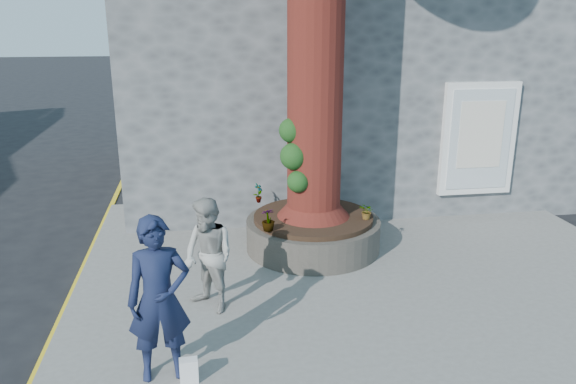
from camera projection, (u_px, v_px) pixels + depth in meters
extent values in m
plane|color=black|center=(285.00, 314.00, 7.80)|extent=(120.00, 120.00, 0.00)
cube|color=slate|center=(368.00, 273.00, 8.96)|extent=(9.00, 8.00, 0.12)
cube|color=yellow|center=(71.00, 297.00, 8.29)|extent=(0.10, 30.00, 0.01)
cube|color=#4D5052|center=(340.00, 58.00, 14.09)|extent=(10.00, 8.00, 6.00)
cube|color=white|center=(478.00, 139.00, 10.91)|extent=(1.50, 0.12, 2.20)
cube|color=silver|center=(480.00, 140.00, 10.86)|extent=(1.25, 0.04, 1.95)
cube|color=silver|center=(481.00, 135.00, 10.81)|extent=(0.90, 0.02, 1.30)
cylinder|color=black|center=(313.00, 234.00, 9.70)|extent=(2.30, 2.30, 0.52)
cylinder|color=black|center=(313.00, 217.00, 9.61)|extent=(2.04, 2.04, 0.08)
cone|color=#4D1813|center=(314.00, 196.00, 9.50)|extent=(1.24, 1.24, 0.70)
sphere|color=#174015|center=(294.00, 156.00, 9.03)|extent=(0.44, 0.44, 0.44)
sphere|color=#174015|center=(298.00, 182.00, 9.06)|extent=(0.36, 0.36, 0.36)
sphere|color=#174015|center=(291.00, 130.00, 9.02)|extent=(0.40, 0.40, 0.40)
imported|color=#151C39|center=(159.00, 299.00, 6.02)|extent=(0.73, 0.53, 1.87)
imported|color=#999893|center=(209.00, 256.00, 7.49)|extent=(0.95, 0.97, 1.58)
cube|color=white|center=(189.00, 371.00, 6.12)|extent=(0.21, 0.13, 0.28)
imported|color=gray|center=(258.00, 193.00, 10.22)|extent=(0.22, 0.23, 0.37)
imported|color=gray|center=(327.00, 188.00, 10.40)|extent=(0.33, 0.33, 0.43)
imported|color=gray|center=(268.00, 220.00, 8.85)|extent=(0.24, 0.24, 0.37)
imported|color=gray|center=(367.00, 211.00, 9.38)|extent=(0.30, 0.32, 0.27)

